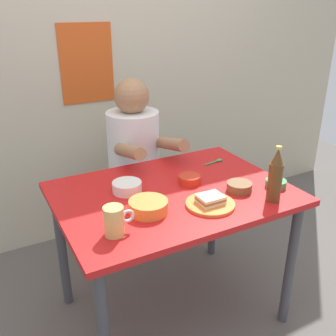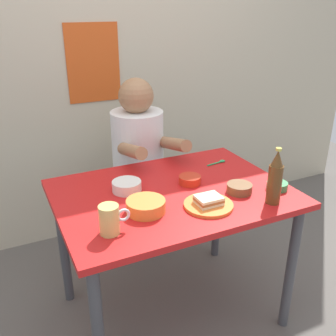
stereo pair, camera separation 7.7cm
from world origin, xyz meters
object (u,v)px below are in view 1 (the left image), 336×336
dining_table (173,208)px  plate_orange (210,204)px  condiment_bowl_brown (239,186)px  stool (136,204)px  beer_mug (114,221)px  beer_bottle (275,177)px  sandwich (210,199)px  person_seated (134,145)px

dining_table → plate_orange: plate_orange is taller
dining_table → condiment_bowl_brown: size_ratio=9.17×
stool → beer_mug: size_ratio=3.57×
dining_table → beer_bottle: (0.36, -0.30, 0.21)m
sandwich → condiment_bowl_brown: (0.20, 0.06, -0.01)m
stool → person_seated: person_seated is taller
stool → plate_orange: bearing=-89.4°
person_seated → beer_mug: (-0.45, -0.84, 0.03)m
sandwich → beer_bottle: bearing=-18.3°
dining_table → sandwich: (0.08, -0.20, 0.13)m
stool → condiment_bowl_brown: condiment_bowl_brown is taller
person_seated → beer_mug: bearing=-118.0°
beer_mug → condiment_bowl_brown: size_ratio=1.05×
person_seated → beer_bottle: size_ratio=2.75×
dining_table → person_seated: size_ratio=1.53×
beer_mug → beer_bottle: size_ratio=0.48×
plate_orange → beer_bottle: 0.31m
beer_bottle → sandwich: bearing=161.7°
person_seated → sandwich: bearing=-89.4°
person_seated → plate_orange: (0.01, -0.82, -0.02)m
dining_table → plate_orange: 0.24m
beer_bottle → dining_table: bearing=140.1°
beer_mug → beer_bottle: beer_bottle is taller
beer_bottle → plate_orange: bearing=161.7°
dining_table → person_seated: person_seated is taller
dining_table → stool: (0.07, 0.63, -0.30)m
stool → sandwich: sandwich is taller
sandwich → condiment_bowl_brown: sandwich is taller
beer_bottle → condiment_bowl_brown: bearing=117.2°
person_seated → beer_bottle: bearing=-72.6°
person_seated → condiment_bowl_brown: (0.21, -0.77, -0.00)m
person_seated → condiment_bowl_brown: bearing=-74.6°
person_seated → sandwich: 0.82m
stool → condiment_bowl_brown: bearing=-74.8°
stool → condiment_bowl_brown: size_ratio=3.75×
beer_bottle → stool: bearing=107.2°
person_seated → condiment_bowl_brown: size_ratio=6.00×
condiment_bowl_brown → stool: bearing=105.2°
beer_mug → stool: bearing=62.3°
person_seated → beer_bottle: (0.29, -0.92, 0.09)m
stool → plate_orange: size_ratio=2.05×
condiment_bowl_brown → beer_mug: bearing=-173.7°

